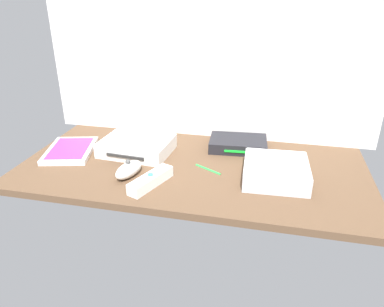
# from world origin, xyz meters

# --- Properties ---
(ground_plane) EXTENTS (1.00, 0.48, 0.02)m
(ground_plane) POSITION_xyz_m (0.00, 0.00, -0.01)
(ground_plane) COLOR brown
(ground_plane) RESTS_ON ground
(back_wall) EXTENTS (1.10, 0.01, 0.64)m
(back_wall) POSITION_xyz_m (0.00, 0.25, 0.32)
(back_wall) COLOR white
(back_wall) RESTS_ON ground
(game_console) EXTENTS (0.22, 0.18, 0.04)m
(game_console) POSITION_xyz_m (-0.19, 0.05, 0.02)
(game_console) COLOR white
(game_console) RESTS_ON ground_plane
(mini_computer) EXTENTS (0.18, 0.18, 0.05)m
(mini_computer) POSITION_xyz_m (0.24, -0.03, 0.03)
(mini_computer) COLOR silver
(mini_computer) RESTS_ON ground_plane
(game_case) EXTENTS (0.18, 0.22, 0.02)m
(game_case) POSITION_xyz_m (-0.40, 0.01, 0.01)
(game_case) COLOR white
(game_case) RESTS_ON ground_plane
(network_router) EXTENTS (0.19, 0.13, 0.03)m
(network_router) POSITION_xyz_m (0.12, 0.15, 0.02)
(network_router) COLOR black
(network_router) RESTS_ON ground_plane
(remote_wand) EXTENTS (0.09, 0.15, 0.03)m
(remote_wand) POSITION_xyz_m (-0.08, -0.13, 0.02)
(remote_wand) COLOR white
(remote_wand) RESTS_ON ground_plane
(remote_nunchuk) EXTENTS (0.07, 0.11, 0.05)m
(remote_nunchuk) POSITION_xyz_m (-0.16, -0.10, 0.02)
(remote_nunchuk) COLOR white
(remote_nunchuk) RESTS_ON ground_plane
(remote_classic_pad) EXTENTS (0.15, 0.10, 0.02)m
(remote_classic_pad) POSITION_xyz_m (-0.18, 0.06, 0.05)
(remote_classic_pad) COLOR white
(remote_classic_pad) RESTS_ON game_console
(stylus_pen) EXTENTS (0.08, 0.05, 0.01)m
(stylus_pen) POSITION_xyz_m (0.05, -0.01, 0.00)
(stylus_pen) COLOR green
(stylus_pen) RESTS_ON ground_plane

